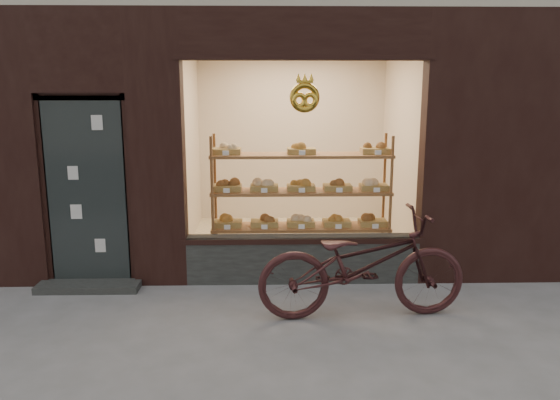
{
  "coord_description": "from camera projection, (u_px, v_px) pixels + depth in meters",
  "views": [
    {
      "loc": [
        0.04,
        -4.03,
        2.27
      ],
      "look_at": [
        0.18,
        2.0,
        1.01
      ],
      "focal_mm": 35.0,
      "sensor_mm": 36.0,
      "label": 1
    }
  ],
  "objects": [
    {
      "name": "display_shelf",
      "position": [
        301.0,
        204.0,
        6.74
      ],
      "size": [
        2.2,
        0.45,
        1.7
      ],
      "color": "brown",
      "rests_on": "ground"
    },
    {
      "name": "bicycle",
      "position": [
        362.0,
        264.0,
        5.39
      ],
      "size": [
        2.12,
        0.87,
        1.09
      ],
      "primitive_type": "imported",
      "rotation": [
        0.0,
        0.0,
        1.65
      ],
      "color": "black",
      "rests_on": "ground"
    },
    {
      "name": "ground",
      "position": [
        264.0,
        373.0,
        4.4
      ],
      "size": [
        90.0,
        90.0,
        0.0
      ],
      "primitive_type": "plane",
      "color": "#5E5E5E"
    }
  ]
}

